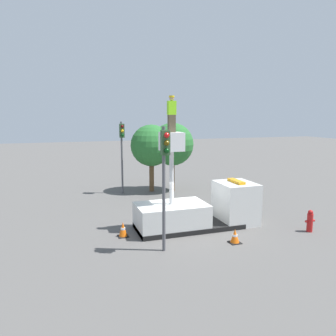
{
  "coord_description": "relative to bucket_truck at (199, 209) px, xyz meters",
  "views": [
    {
      "loc": [
        -6.14,
        -15.07,
        5.75
      ],
      "look_at": [
        -1.51,
        -1.17,
        3.4
      ],
      "focal_mm": 35.0,
      "sensor_mm": 36.0,
      "label": 1
    }
  ],
  "objects": [
    {
      "name": "ground_plane",
      "position": [
        -0.6,
        0.0,
        -0.95
      ],
      "size": [
        120.0,
        120.0,
        0.0
      ],
      "primitive_type": "plane",
      "color": "#565451"
    },
    {
      "name": "bucket_truck",
      "position": [
        0.0,
        0.0,
        0.0
      ],
      "size": [
        6.38,
        2.23,
        4.94
      ],
      "color": "black",
      "rests_on": "ground"
    },
    {
      "name": "worker",
      "position": [
        -1.54,
        0.0,
        4.88
      ],
      "size": [
        0.4,
        0.26,
        1.75
      ],
      "color": "brown",
      "rests_on": "bucket_truck"
    },
    {
      "name": "traffic_light_pole",
      "position": [
        -2.68,
        -2.47,
        2.82
      ],
      "size": [
        0.34,
        0.57,
        5.32
      ],
      "color": "#515156",
      "rests_on": "ground"
    },
    {
      "name": "traffic_light_across",
      "position": [
        -2.41,
        8.55,
        2.82
      ],
      "size": [
        0.34,
        0.57,
        5.32
      ],
      "color": "#515156",
      "rests_on": "ground"
    },
    {
      "name": "fire_hydrant",
      "position": [
        4.94,
        -2.42,
        -0.4
      ],
      "size": [
        0.53,
        0.29,
        1.12
      ],
      "color": "red",
      "rests_on": "ground"
    },
    {
      "name": "traffic_cone_rear",
      "position": [
        -4.04,
        -0.14,
        -0.6
      ],
      "size": [
        0.51,
        0.51,
        0.72
      ],
      "color": "black",
      "rests_on": "ground"
    },
    {
      "name": "traffic_cone_curbside",
      "position": [
        0.65,
        -2.54,
        -0.64
      ],
      "size": [
        0.52,
        0.52,
        0.65
      ],
      "color": "black",
      "rests_on": "ground"
    },
    {
      "name": "tree_left_bg",
      "position": [
        -0.16,
        8.66,
        2.56
      ],
      "size": [
        3.14,
        3.14,
        5.09
      ],
      "color": "brown",
      "rests_on": "ground"
    },
    {
      "name": "tree_right_bg",
      "position": [
        1.38,
        8.27,
        2.64
      ],
      "size": [
        3.23,
        3.23,
        5.22
      ],
      "color": "brown",
      "rests_on": "ground"
    }
  ]
}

